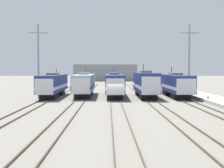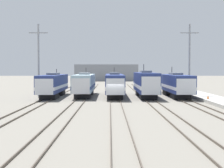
% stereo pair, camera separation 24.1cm
% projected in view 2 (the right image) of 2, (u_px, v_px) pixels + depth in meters
% --- Properties ---
extents(ground_plane, '(400.00, 400.00, 0.00)m').
position_uv_depth(ground_plane, '(115.00, 101.00, 53.39)').
color(ground_plane, slate).
extents(rail_pair_far_left, '(1.50, 120.00, 0.15)m').
position_uv_depth(rail_pair_far_left, '(44.00, 101.00, 53.33)').
color(rail_pair_far_left, '#4C4238').
rests_on(rail_pair_far_left, ground_plane).
extents(rail_pair_center_left, '(1.51, 120.00, 0.15)m').
position_uv_depth(rail_pair_center_left, '(80.00, 101.00, 53.36)').
color(rail_pair_center_left, '#4C4238').
rests_on(rail_pair_center_left, ground_plane).
extents(rail_pair_center, '(1.51, 120.00, 0.15)m').
position_uv_depth(rail_pair_center, '(115.00, 101.00, 53.39)').
color(rail_pair_center, '#4C4238').
rests_on(rail_pair_center, ground_plane).
extents(rail_pair_center_right, '(1.51, 120.00, 0.15)m').
position_uv_depth(rail_pair_center_right, '(151.00, 101.00, 53.41)').
color(rail_pair_center_right, '#4C4238').
rests_on(rail_pair_center_right, ground_plane).
extents(rail_pair_far_right, '(1.50, 120.00, 0.15)m').
position_uv_depth(rail_pair_far_right, '(186.00, 101.00, 53.44)').
color(rail_pair_far_right, '#4C4238').
rests_on(rail_pair_far_right, ground_plane).
extents(locomotive_far_left, '(2.92, 17.77, 4.62)m').
position_uv_depth(locomotive_far_left, '(53.00, 85.00, 61.37)').
color(locomotive_far_left, black).
rests_on(locomotive_far_left, ground_plane).
extents(locomotive_center_left, '(2.98, 17.86, 4.89)m').
position_uv_depth(locomotive_center_left, '(84.00, 84.00, 62.98)').
color(locomotive_center_left, '#232326').
rests_on(locomotive_center_left, ground_plane).
extents(locomotive_center, '(2.91, 19.62, 4.93)m').
position_uv_depth(locomotive_center, '(115.00, 84.00, 62.07)').
color(locomotive_center, black).
rests_on(locomotive_center, ground_plane).
extents(locomotive_center_right, '(2.99, 16.15, 5.44)m').
position_uv_depth(locomotive_center_right, '(146.00, 84.00, 60.55)').
color(locomotive_center_right, black).
rests_on(locomotive_center_right, ground_plane).
extents(locomotive_far_right, '(3.10, 17.51, 5.01)m').
position_uv_depth(locomotive_far_right, '(176.00, 85.00, 61.47)').
color(locomotive_far_right, black).
rests_on(locomotive_far_right, ground_plane).
extents(catenary_tower_left, '(3.07, 0.30, 11.91)m').
position_uv_depth(catenary_tower_left, '(39.00, 59.00, 60.61)').
color(catenary_tower_left, gray).
rests_on(catenary_tower_left, ground_plane).
extents(catenary_tower_right, '(3.07, 0.30, 11.91)m').
position_uv_depth(catenary_tower_right, '(189.00, 59.00, 60.75)').
color(catenary_tower_right, gray).
rests_on(catenary_tower_right, ground_plane).
extents(platform, '(4.00, 120.00, 0.45)m').
position_uv_depth(platform, '(215.00, 100.00, 53.46)').
color(platform, '#A8A59E').
rests_on(platform, ground_plane).
extents(traffic_cone, '(0.30, 0.30, 0.56)m').
position_uv_depth(traffic_cone, '(208.00, 97.00, 52.39)').
color(traffic_cone, orange).
rests_on(traffic_cone, platform).
extents(depot_building, '(24.06, 13.08, 6.33)m').
position_uv_depth(depot_building, '(106.00, 73.00, 146.60)').
color(depot_building, gray).
rests_on(depot_building, ground_plane).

